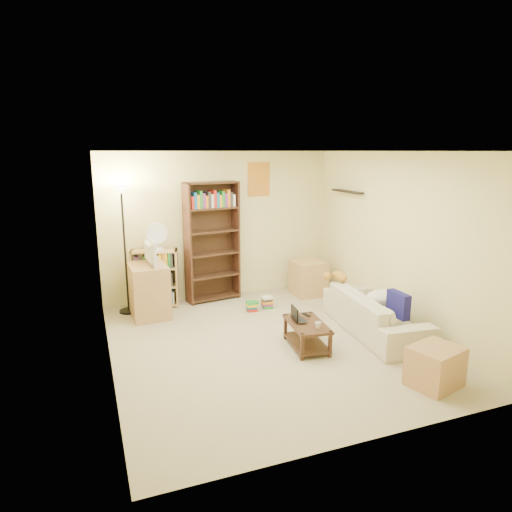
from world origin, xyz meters
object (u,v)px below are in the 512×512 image
at_px(laptop, 302,319).
at_px(short_bookshelf, 155,278).
at_px(floor_lamp, 122,211).
at_px(side_table, 308,278).
at_px(desk_fan, 157,236).
at_px(tabby_cat, 337,276).
at_px(tall_bookshelf, 212,239).
at_px(end_cabinet, 435,366).
at_px(mug, 318,325).
at_px(sofa, 375,313).
at_px(tv_stand, 149,290).
at_px(coffee_table, 307,332).
at_px(television, 147,252).

xyz_separation_m(laptop, short_bookshelf, (-1.56, 2.24, 0.12)).
xyz_separation_m(floor_lamp, side_table, (3.08, -0.20, -1.31)).
height_order(laptop, desk_fan, desk_fan).
xyz_separation_m(tabby_cat, short_bookshelf, (-2.54, 1.45, -0.16)).
bearing_deg(tall_bookshelf, end_cabinet, -77.22).
xyz_separation_m(laptop, floor_lamp, (-2.02, 2.11, 1.26)).
distance_m(laptop, mug, 0.32).
bearing_deg(tabby_cat, side_table, 85.88).
xyz_separation_m(sofa, end_cabinet, (-0.28, -1.51, -0.06)).
bearing_deg(tv_stand, laptop, -48.51).
distance_m(laptop, floor_lamp, 3.18).
bearing_deg(short_bookshelf, desk_fan, -26.98).
xyz_separation_m(mug, short_bookshelf, (-1.62, 2.56, 0.09)).
bearing_deg(tabby_cat, laptop, -140.91).
bearing_deg(tabby_cat, sofa, -77.39).
bearing_deg(desk_fan, floor_lamp, -169.81).
bearing_deg(end_cabinet, side_table, 86.82).
xyz_separation_m(coffee_table, side_table, (1.05, 2.01, 0.10)).
bearing_deg(short_bookshelf, side_table, 6.63).
distance_m(coffee_table, mug, 0.28).
bearing_deg(television, coffee_table, -139.84).
distance_m(television, floor_lamp, 0.72).
bearing_deg(mug, coffee_table, 101.98).
bearing_deg(floor_lamp, coffee_table, -47.39).
xyz_separation_m(coffee_table, desk_fan, (-1.52, 2.30, 0.97)).
distance_m(tv_stand, tall_bookshelf, 1.38).
bearing_deg(end_cabinet, laptop, 120.63).
bearing_deg(side_table, short_bookshelf, 172.75).
bearing_deg(end_cabinet, tv_stand, 128.20).
distance_m(coffee_table, tall_bookshelf, 2.56).
distance_m(tall_bookshelf, floor_lamp, 1.54).
bearing_deg(coffee_table, television, 139.04).
distance_m(floor_lamp, side_table, 3.35).
bearing_deg(sofa, laptop, 97.73).
height_order(coffee_table, end_cabinet, end_cabinet).
relative_size(sofa, tabby_cat, 4.48).
xyz_separation_m(mug, side_table, (1.00, 2.22, -0.08)).
distance_m(tabby_cat, television, 2.92).
height_order(tabby_cat, end_cabinet, tabby_cat).
distance_m(desk_fan, side_table, 2.73).
bearing_deg(television, laptop, -138.51).
xyz_separation_m(laptop, side_table, (1.06, 1.91, -0.05)).
distance_m(desk_fan, floor_lamp, 0.67).
bearing_deg(laptop, floor_lamp, 47.18).
bearing_deg(sofa, television, 64.04).
distance_m(sofa, tall_bookshelf, 2.91).
relative_size(sofa, television, 2.90).
xyz_separation_m(short_bookshelf, desk_fan, (0.05, -0.05, 0.71)).
bearing_deg(mug, television, 129.80).
bearing_deg(floor_lamp, laptop, -46.22).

